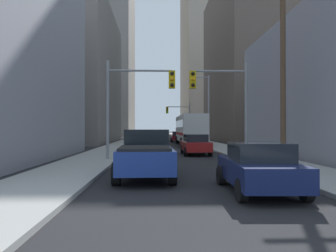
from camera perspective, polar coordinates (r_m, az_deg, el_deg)
The scene contains 18 objects.
sidewalk_left at distance 52.97m, azimuth -6.40°, elevation -2.46°, with size 3.16×160.00×0.15m, color #9E9E99.
sidewalk_right at distance 53.23m, azimuth 4.71°, elevation -2.46°, with size 3.16×160.00×0.15m, color #9E9E99.
city_bus at distance 37.05m, azimuth 3.88°, elevation -0.47°, with size 2.67×11.50×3.40m.
pickup_truck_blue at distance 13.05m, azimuth -3.88°, elevation -4.88°, with size 2.20×5.44×1.90m.
sedan_navy at distance 10.29m, azimuth 15.57°, elevation -6.96°, with size 1.96×4.27×1.52m.
sedan_red at distance 24.00m, azimuth 4.84°, elevation -3.24°, with size 1.95×4.24×1.52m.
sedan_beige at distance 34.47m, azimuth -2.85°, elevation -2.39°, with size 1.95×4.26×1.52m.
sedan_maroon at distance 46.70m, azimuth 1.70°, elevation -1.88°, with size 1.95×4.22×1.52m.
sedan_black at distance 40.84m, azimuth -2.87°, elevation -2.09°, with size 1.95×4.24×1.52m.
traffic_signal_near_left at distance 19.51m, azimuth -5.41°, elevation 5.78°, with size 4.11×0.44×6.00m.
traffic_signal_near_right at distance 19.88m, azimuth 9.41°, elevation 5.59°, with size 3.52×0.44×6.00m.
traffic_signal_far_right at distance 51.64m, azimuth 2.00°, elevation 1.89°, with size 3.86×0.44×6.00m.
utility_pole_right at distance 18.63m, azimuth 19.53°, elevation 11.11°, with size 2.20×0.28×10.76m.
street_lamp_right at distance 34.17m, azimuth 6.64°, elevation 3.85°, with size 2.05×0.32×7.50m.
building_left_mid_office at distance 50.24m, azimuth -19.74°, elevation 8.19°, with size 17.48×24.60×18.93m, color gray.
building_left_far_tower at distance 98.50m, azimuth -13.02°, elevation 20.17°, with size 21.73×25.30×73.22m, color gray.
building_right_mid_block at distance 54.93m, azimuth 19.87°, elevation 10.36°, with size 22.04×24.25×24.43m, color #66564C.
building_right_far_highrise at distance 101.48m, azimuth 8.72°, elevation 15.68°, with size 20.25×28.00×60.23m, color #B7A893.
Camera 1 is at (-1.34, -2.80, 1.94)m, focal length 34.71 mm.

